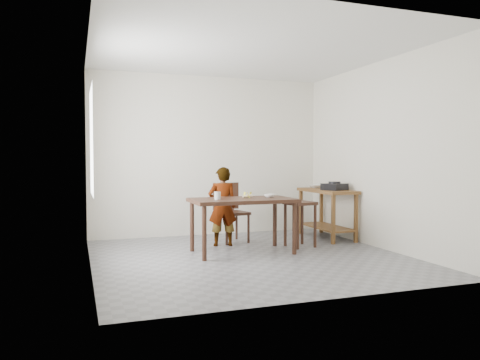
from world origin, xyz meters
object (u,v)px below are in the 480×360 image
object	(u,v)px
prep_counter	(327,214)
child	(222,207)
stool	(300,224)
dining_table	(242,226)
dining_chair	(232,213)

from	to	relation	value
prep_counter	child	size ratio (longest dim) A/B	1.02
prep_counter	stool	world-z (taller)	prep_counter
child	prep_counter	bearing A→B (deg)	-168.61
dining_table	prep_counter	world-z (taller)	prep_counter
dining_table	stool	bearing A→B (deg)	8.63
dining_chair	stool	xyz separation A→B (m)	(0.82, -0.71, -0.13)
dining_table	child	size ratio (longest dim) A/B	1.19
dining_table	dining_chair	xyz separation A→B (m)	(0.13, 0.85, 0.08)
prep_counter	dining_chair	xyz separation A→B (m)	(-1.59, 0.15, 0.06)
dining_table	stool	world-z (taller)	dining_table
dining_table	stool	size ratio (longest dim) A/B	2.10
child	stool	size ratio (longest dim) A/B	1.76
dining_chair	prep_counter	bearing A→B (deg)	-15.49
dining_table	child	world-z (taller)	child
dining_chair	stool	size ratio (longest dim) A/B	1.38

